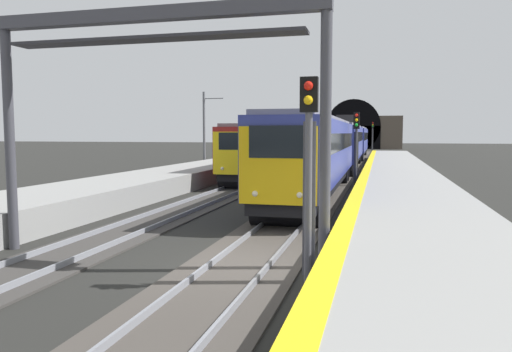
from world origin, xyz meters
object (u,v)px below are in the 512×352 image
at_px(railway_signal_near, 309,164).
at_px(catenary_mast_near, 204,130).
at_px(railway_signal_mid, 356,141).
at_px(train_adjacent_platform, 293,145).
at_px(train_main_approaching, 345,143).
at_px(overhead_signal_gantry, 153,67).
at_px(railway_signal_far, 373,134).

xyz_separation_m(railway_signal_near, catenary_mast_near, (30.94, 13.84, 0.91)).
height_order(railway_signal_near, railway_signal_mid, railway_signal_mid).
distance_m(train_adjacent_platform, railway_signal_mid, 17.03).
distance_m(train_main_approaching, railway_signal_mid, 15.85).
distance_m(train_main_approaching, overhead_signal_gantry, 35.49).
distance_m(railway_signal_near, railway_signal_far, 80.44).
bearing_deg(train_main_approaching, train_adjacent_platform, -88.76).
distance_m(railway_signal_mid, overhead_signal_gantry, 20.15).
bearing_deg(railway_signal_far, train_main_approaching, -2.37).
xyz_separation_m(railway_signal_far, catenary_mast_near, (-49.51, 13.84, 0.37)).
bearing_deg(railway_signal_near, catenary_mast_near, -155.89).
xyz_separation_m(train_main_approaching, railway_signal_near, (-36.62, -1.81, 0.30)).
xyz_separation_m(railway_signal_near, overhead_signal_gantry, (1.32, 4.30, 2.37)).
relative_size(railway_signal_near, catenary_mast_near, 0.65).
relative_size(railway_signal_far, overhead_signal_gantry, 0.58).
xyz_separation_m(railway_signal_near, railway_signal_far, (80.44, -0.00, 0.54)).
xyz_separation_m(train_main_approaching, overhead_signal_gantry, (-35.30, 2.49, 2.67)).
height_order(train_main_approaching, railway_signal_near, train_main_approaching).
height_order(train_main_approaching, railway_signal_far, railway_signal_far).
distance_m(railway_signal_far, catenary_mast_near, 51.41).
bearing_deg(train_adjacent_platform, railway_signal_far, 170.21).
bearing_deg(overhead_signal_gantry, railway_signal_far, -3.11).
bearing_deg(railway_signal_far, overhead_signal_gantry, -3.11).
bearing_deg(train_adjacent_platform, overhead_signal_gantry, 3.05).
bearing_deg(overhead_signal_gantry, train_main_approaching, -4.04).
bearing_deg(railway_signal_near, train_main_approaching, -177.17).
relative_size(overhead_signal_gantry, catenary_mast_near, 1.32).
xyz_separation_m(train_main_approaching, catenary_mast_near, (-5.69, 12.03, 1.21)).
bearing_deg(railway_signal_far, train_adjacent_platform, -8.79).
bearing_deg(catenary_mast_near, train_adjacent_platform, -51.79).
height_order(overhead_signal_gantry, catenary_mast_near, catenary_mast_near).
bearing_deg(railway_signal_mid, catenary_mast_near, -125.99).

